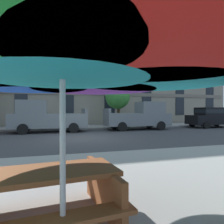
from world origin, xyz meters
TOP-DOWN VIEW (x-y plane):
  - ground_plane at (0.00, 0.00)m, footprint 120.00×120.00m
  - sidewalk_far at (0.00, 6.80)m, footprint 56.00×3.60m
  - apartment_building at (0.00, 14.99)m, footprint 37.69×12.08m
  - pickup_gray at (-1.95, 3.70)m, footprint 5.10×2.12m
  - pickup_gray_midblock at (5.16, 3.70)m, footprint 5.10×2.12m
  - sedan_black at (12.11, 3.70)m, footprint 4.40×1.98m
  - street_tree_middle at (4.40, 6.83)m, footprint 2.32×2.36m
  - patio_umbrella at (-1.47, -9.00)m, footprint 3.87×3.60m
  - picnic_table at (-1.67, -8.44)m, footprint 1.93×1.68m

SIDE VIEW (x-z plane):
  - ground_plane at x=0.00m, z-range 0.00..0.00m
  - sidewalk_far at x=0.00m, z-range 0.00..0.12m
  - picnic_table at x=-1.67m, z-range 0.10..0.87m
  - sedan_black at x=12.11m, z-range 0.06..1.84m
  - pickup_gray at x=-1.95m, z-range -0.07..2.13m
  - pickup_gray_midblock at x=5.16m, z-range -0.07..2.13m
  - patio_umbrella at x=-1.47m, z-range 0.88..3.20m
  - street_tree_middle at x=4.40m, z-range 0.82..4.77m
  - apartment_building at x=0.00m, z-range 0.00..16.00m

